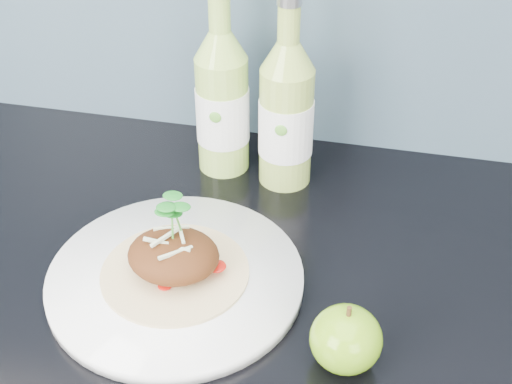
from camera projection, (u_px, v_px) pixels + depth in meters
dinner_plate at (176, 279)px, 0.81m from camera, size 0.36×0.36×0.02m
pork_taco at (173, 254)px, 0.78m from camera, size 0.17×0.17×0.10m
green_apple at (346, 339)px, 0.70m from camera, size 0.08×0.08×0.08m
cider_bottle_left at (222, 102)px, 0.95m from camera, size 0.09×0.09×0.26m
cider_bottle_right at (286, 115)px, 0.92m from camera, size 0.09×0.09×0.26m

